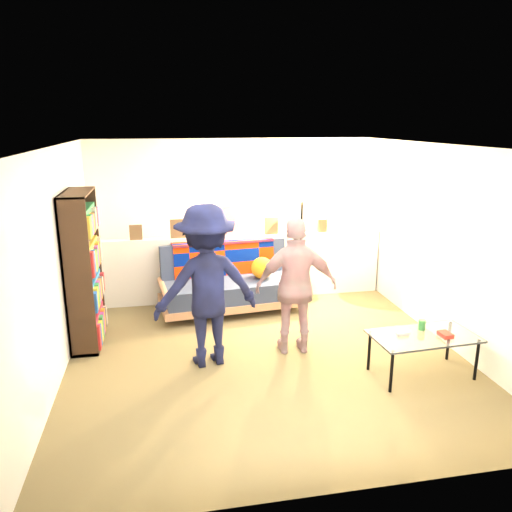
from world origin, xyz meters
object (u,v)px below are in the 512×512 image
Objects in this scene: bookshelf at (84,274)px; person_right at (296,287)px; coffee_table at (424,338)px; person_left at (206,286)px; futon_sofa at (230,283)px; floor_lamp at (301,226)px.

bookshelf is 2.57m from person_right.
bookshelf reaches higher than person_right.
coffee_table is 2.40m from person_left.
person_right is (2.45, -0.75, -0.07)m from bookshelf.
futon_sofa is 1.14× the size of person_left.
futon_sofa is 1.39m from floor_lamp.
floor_lamp reaches higher than futon_sofa.
person_left reaches higher than person_right.
coffee_table is 0.71× the size of person_right.
bookshelf reaches higher than floor_lamp.
coffee_table is at bearing 150.59° from person_right.
floor_lamp is 0.99× the size of person_right.
futon_sofa is at bearing -165.81° from floor_lamp.
person_left is 1.12× the size of person_right.
bookshelf is 3.99m from coffee_table.
person_right is at bearing 145.41° from coffee_table.
coffee_table is (1.76, -2.35, 0.04)m from futon_sofa.
bookshelf is at bearing -40.27° from person_left.
coffee_table is 2.80m from floor_lamp.
floor_lamp is (3.02, 1.07, 0.26)m from bookshelf.
futon_sofa is at bearing 126.88° from coffee_table.
person_right is (0.57, -1.53, 0.41)m from futon_sofa.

